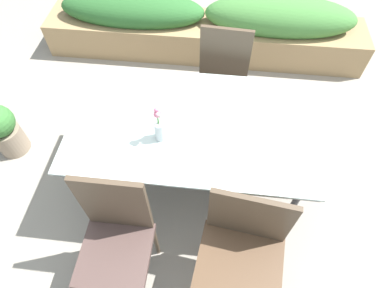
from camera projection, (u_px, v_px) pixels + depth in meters
ground_plane at (193, 170)px, 2.77m from camera, size 12.00×12.00×0.00m
dining_table at (192, 127)px, 2.16m from camera, size 1.60×0.96×0.74m
chair_near_left at (116, 235)px, 1.86m from camera, size 0.41×0.41×1.01m
chair_far_side at (224, 69)px, 2.68m from camera, size 0.43×0.43×1.03m
chair_near_right at (242, 252)px, 1.86m from camera, size 0.55×0.55×0.90m
flower_vase at (160, 127)px, 1.97m from camera, size 0.07×0.07×0.28m
planter_box at (206, 27)px, 3.44m from camera, size 3.39×0.55×0.69m
potted_plant at (3, 130)px, 2.69m from camera, size 0.27×0.27×0.51m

